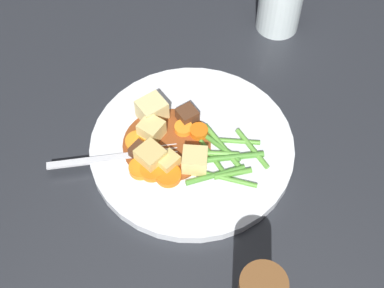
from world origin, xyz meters
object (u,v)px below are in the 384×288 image
(carrot_slice_3, at_px, (199,132))
(potato_chunk_2, at_px, (152,110))
(potato_chunk_0, at_px, (152,130))
(potato_chunk_4, at_px, (195,161))
(potato_chunk_3, at_px, (151,157))
(meat_chunk_0, at_px, (141,153))
(carrot_slice_4, at_px, (168,175))
(carrot_slice_5, at_px, (138,142))
(dinner_plate, at_px, (192,147))
(fork, at_px, (117,157))
(meat_chunk_1, at_px, (187,115))
(water_glass, at_px, (280,5))
(carrot_slice_0, at_px, (152,170))
(carrot_slice_2, at_px, (183,129))
(carrot_slice_1, at_px, (141,168))
(potato_chunk_1, at_px, (168,162))

(carrot_slice_3, xyz_separation_m, potato_chunk_2, (0.07, -0.02, 0.01))
(potato_chunk_0, relative_size, potato_chunk_4, 0.91)
(potato_chunk_3, distance_m, meat_chunk_0, 0.02)
(carrot_slice_4, relative_size, potato_chunk_2, 0.94)
(carrot_slice_4, bearing_deg, carrot_slice_5, -43.64)
(dinner_plate, xyz_separation_m, fork, (0.10, 0.03, 0.01))
(dinner_plate, xyz_separation_m, carrot_slice_4, (0.02, 0.06, 0.01))
(potato_chunk_2, bearing_deg, potato_chunk_0, 97.83)
(meat_chunk_0, relative_size, meat_chunk_1, 1.10)
(meat_chunk_1, bearing_deg, dinner_plate, 106.07)
(carrot_slice_3, relative_size, water_glass, 0.29)
(carrot_slice_0, bearing_deg, potato_chunk_3, -76.38)
(carrot_slice_3, bearing_deg, carrot_slice_0, 51.38)
(meat_chunk_0, bearing_deg, dinner_plate, -155.97)
(carrot_slice_2, bearing_deg, water_glass, -117.07)
(dinner_plate, distance_m, potato_chunk_3, 0.06)
(potato_chunk_0, height_order, potato_chunk_2, potato_chunk_2)
(potato_chunk_0, height_order, meat_chunk_0, potato_chunk_0)
(carrot_slice_1, distance_m, potato_chunk_0, 0.06)
(carrot_slice_2, height_order, potato_chunk_3, potato_chunk_3)
(potato_chunk_2, distance_m, potato_chunk_4, 0.10)
(potato_chunk_1, distance_m, potato_chunk_3, 0.02)
(dinner_plate, xyz_separation_m, meat_chunk_0, (0.06, 0.03, 0.02))
(carrot_slice_3, distance_m, meat_chunk_0, 0.09)
(carrot_slice_4, height_order, potato_chunk_4, potato_chunk_4)
(carrot_slice_4, relative_size, meat_chunk_1, 1.34)
(potato_chunk_3, bearing_deg, carrot_slice_0, 103.62)
(meat_chunk_1, bearing_deg, potato_chunk_2, 1.57)
(carrot_slice_4, height_order, potato_chunk_0, potato_chunk_0)
(potato_chunk_1, xyz_separation_m, meat_chunk_0, (0.04, -0.01, -0.00))
(carrot_slice_0, height_order, carrot_slice_4, same)
(potato_chunk_4, relative_size, fork, 0.19)
(dinner_plate, distance_m, potato_chunk_0, 0.06)
(potato_chunk_0, distance_m, meat_chunk_0, 0.04)
(meat_chunk_1, bearing_deg, potato_chunk_4, 104.45)
(dinner_plate, distance_m, fork, 0.10)
(potato_chunk_1, distance_m, potato_chunk_2, 0.08)
(water_glass, bearing_deg, potato_chunk_2, 52.73)
(carrot_slice_2, relative_size, fork, 0.14)
(potato_chunk_2, bearing_deg, carrot_slice_4, 111.04)
(potato_chunk_0, xyz_separation_m, meat_chunk_1, (-0.04, -0.03, -0.00))
(carrot_slice_5, height_order, potato_chunk_0, potato_chunk_0)
(carrot_slice_1, height_order, carrot_slice_3, carrot_slice_3)
(carrot_slice_1, height_order, carrot_slice_5, same)
(potato_chunk_0, height_order, fork, potato_chunk_0)
(potato_chunk_2, xyz_separation_m, potato_chunk_4, (-0.07, 0.07, -0.00))
(carrot_slice_4, xyz_separation_m, carrot_slice_5, (0.05, -0.05, 0.00))
(carrot_slice_2, xyz_separation_m, meat_chunk_1, (-0.00, -0.02, 0.00))
(carrot_slice_0, relative_size, carrot_slice_2, 1.27)
(carrot_slice_1, height_order, potato_chunk_3, potato_chunk_3)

